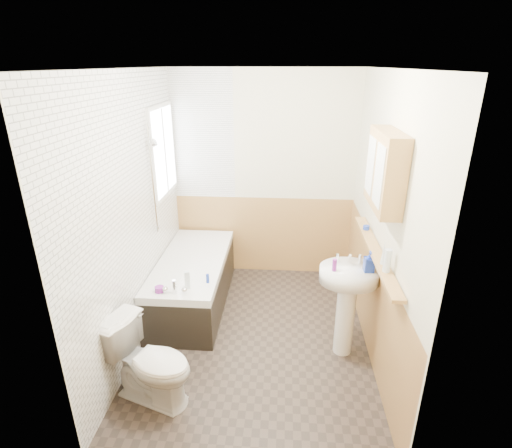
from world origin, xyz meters
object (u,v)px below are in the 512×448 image
object	(u,v)px
toilet	(151,363)
pine_shelf	(375,251)
sink	(347,293)
medicine_cabinet	(385,170)
bathtub	(193,281)

from	to	relation	value
toilet	pine_shelf	world-z (taller)	pine_shelf
toilet	sink	size ratio (longest dim) A/B	0.71
toilet	medicine_cabinet	xyz separation A→B (m)	(1.77, 0.58, 1.43)
toilet	medicine_cabinet	size ratio (longest dim) A/B	1.08
toilet	pine_shelf	bearing A→B (deg)	-49.78
toilet	medicine_cabinet	world-z (taller)	medicine_cabinet
medicine_cabinet	sink	bearing A→B (deg)	149.79
pine_shelf	medicine_cabinet	world-z (taller)	medicine_cabinet
sink	pine_shelf	distance (m)	0.47
sink	pine_shelf	world-z (taller)	pine_shelf
toilet	pine_shelf	size ratio (longest dim) A/B	0.45
sink	pine_shelf	size ratio (longest dim) A/B	0.64
pine_shelf	toilet	bearing A→B (deg)	-159.28
bathtub	toilet	size ratio (longest dim) A/B	2.26
bathtub	pine_shelf	world-z (taller)	pine_shelf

